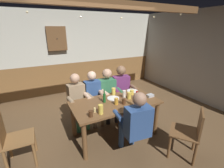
{
  "coord_description": "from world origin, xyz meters",
  "views": [
    {
      "loc": [
        -1.32,
        -2.49,
        2.07
      ],
      "look_at": [
        0.0,
        0.04,
        1.06
      ],
      "focal_mm": 25.25,
      "sensor_mm": 36.0,
      "label": 1
    }
  ],
  "objects_px": {
    "person_1": "(94,95)",
    "bottle_0": "(136,101)",
    "dining_table": "(115,107)",
    "plate_0": "(113,98)",
    "plate_1": "(132,91)",
    "condiment_caddy": "(150,96)",
    "bottle_1": "(104,97)",
    "pint_glass_6": "(124,101)",
    "pint_glass_3": "(116,101)",
    "pint_glass_8": "(101,109)",
    "person_3": "(122,88)",
    "chair_empty_near_right": "(190,132)",
    "chair_empty_near_left": "(12,139)",
    "pint_glass_2": "(138,97)",
    "person_4": "(136,122)",
    "pint_glass_7": "(132,92)",
    "pint_glass_5": "(124,94)",
    "wall_dart_cabinet": "(57,39)",
    "pint_glass_4": "(91,114)",
    "person_2": "(108,92)",
    "person_0": "(77,98)",
    "pint_glass_0": "(129,95)",
    "pint_glass_1": "(114,91)"
  },
  "relations": [
    {
      "from": "dining_table",
      "to": "plate_0",
      "type": "bearing_deg",
      "value": 77.26
    },
    {
      "from": "plate_1",
      "to": "pint_glass_2",
      "type": "xyz_separation_m",
      "value": [
        -0.17,
        -0.46,
        0.07
      ]
    },
    {
      "from": "plate_1",
      "to": "dining_table",
      "type": "bearing_deg",
      "value": -154.18
    },
    {
      "from": "pint_glass_4",
      "to": "pint_glass_8",
      "type": "relative_size",
      "value": 0.66
    },
    {
      "from": "person_4",
      "to": "bottle_1",
      "type": "bearing_deg",
      "value": 111.66
    },
    {
      "from": "chair_empty_near_right",
      "to": "pint_glass_3",
      "type": "relative_size",
      "value": 7.16
    },
    {
      "from": "condiment_caddy",
      "to": "person_4",
      "type": "bearing_deg",
      "value": -144.24
    },
    {
      "from": "pint_glass_1",
      "to": "person_3",
      "type": "bearing_deg",
      "value": 40.08
    },
    {
      "from": "pint_glass_7",
      "to": "pint_glass_5",
      "type": "bearing_deg",
      "value": -164.41
    },
    {
      "from": "plate_1",
      "to": "condiment_caddy",
      "type": "bearing_deg",
      "value": -69.94
    },
    {
      "from": "person_3",
      "to": "chair_empty_near_right",
      "type": "distance_m",
      "value": 1.78
    },
    {
      "from": "plate_0",
      "to": "pint_glass_8",
      "type": "relative_size",
      "value": 1.52
    },
    {
      "from": "pint_glass_7",
      "to": "wall_dart_cabinet",
      "type": "xyz_separation_m",
      "value": [
        -1.0,
        2.58,
        0.99
      ]
    },
    {
      "from": "bottle_1",
      "to": "pint_glass_2",
      "type": "bearing_deg",
      "value": -21.45
    },
    {
      "from": "person_2",
      "to": "person_0",
      "type": "bearing_deg",
      "value": 7.1
    },
    {
      "from": "pint_glass_3",
      "to": "pint_glass_8",
      "type": "xyz_separation_m",
      "value": [
        -0.39,
        -0.18,
        0.02
      ]
    },
    {
      "from": "person_4",
      "to": "pint_glass_3",
      "type": "xyz_separation_m",
      "value": [
        -0.05,
        0.55,
        0.14
      ]
    },
    {
      "from": "dining_table",
      "to": "pint_glass_6",
      "type": "distance_m",
      "value": 0.25
    },
    {
      "from": "chair_empty_near_right",
      "to": "bottle_1",
      "type": "distance_m",
      "value": 1.57
    },
    {
      "from": "person_1",
      "to": "pint_glass_8",
      "type": "relative_size",
      "value": 7.47
    },
    {
      "from": "dining_table",
      "to": "pint_glass_3",
      "type": "distance_m",
      "value": 0.21
    },
    {
      "from": "bottle_0",
      "to": "pint_glass_5",
      "type": "relative_size",
      "value": 1.96
    },
    {
      "from": "person_1",
      "to": "pint_glass_6",
      "type": "bearing_deg",
      "value": 108.68
    },
    {
      "from": "pint_glass_3",
      "to": "dining_table",
      "type": "bearing_deg",
      "value": 70.8
    },
    {
      "from": "dining_table",
      "to": "bottle_0",
      "type": "relative_size",
      "value": 5.45
    },
    {
      "from": "pint_glass_4",
      "to": "wall_dart_cabinet",
      "type": "xyz_separation_m",
      "value": [
        0.08,
        3.02,
        0.99
      ]
    },
    {
      "from": "pint_glass_0",
      "to": "pint_glass_4",
      "type": "distance_m",
      "value": 0.97
    },
    {
      "from": "person_3",
      "to": "plate_0",
      "type": "xyz_separation_m",
      "value": [
        -0.52,
        -0.53,
        0.06
      ]
    },
    {
      "from": "pint_glass_0",
      "to": "pint_glass_3",
      "type": "relative_size",
      "value": 1.11
    },
    {
      "from": "person_2",
      "to": "pint_glass_2",
      "type": "xyz_separation_m",
      "value": [
        0.24,
        -0.83,
        0.15
      ]
    },
    {
      "from": "bottle_1",
      "to": "pint_glass_8",
      "type": "bearing_deg",
      "value": -122.66
    },
    {
      "from": "person_3",
      "to": "pint_glass_3",
      "type": "bearing_deg",
      "value": 61.11
    },
    {
      "from": "person_1",
      "to": "pint_glass_2",
      "type": "xyz_separation_m",
      "value": [
        0.61,
        -0.83,
        0.17
      ]
    },
    {
      "from": "pint_glass_2",
      "to": "pint_glass_3",
      "type": "distance_m",
      "value": 0.46
    },
    {
      "from": "person_3",
      "to": "pint_glass_2",
      "type": "relative_size",
      "value": 8.09
    },
    {
      "from": "person_2",
      "to": "pint_glass_8",
      "type": "bearing_deg",
      "value": 64.71
    },
    {
      "from": "bottle_1",
      "to": "pint_glass_6",
      "type": "height_order",
      "value": "bottle_1"
    },
    {
      "from": "pint_glass_6",
      "to": "pint_glass_8",
      "type": "distance_m",
      "value": 0.53
    },
    {
      "from": "condiment_caddy",
      "to": "pint_glass_1",
      "type": "height_order",
      "value": "pint_glass_1"
    },
    {
      "from": "person_3",
      "to": "pint_glass_2",
      "type": "xyz_separation_m",
      "value": [
        -0.13,
        -0.84,
        0.13
      ]
    },
    {
      "from": "chair_empty_near_left",
      "to": "wall_dart_cabinet",
      "type": "bearing_deg",
      "value": 157.4
    },
    {
      "from": "person_0",
      "to": "pint_glass_2",
      "type": "distance_m",
      "value": 1.3
    },
    {
      "from": "plate_0",
      "to": "pint_glass_3",
      "type": "xyz_separation_m",
      "value": [
        -0.07,
        -0.25,
        0.05
      ]
    },
    {
      "from": "wall_dart_cabinet",
      "to": "pint_glass_1",
      "type": "bearing_deg",
      "value": -74.74
    },
    {
      "from": "bottle_1",
      "to": "pint_glass_7",
      "type": "xyz_separation_m",
      "value": [
        0.68,
        0.07,
        -0.05
      ]
    },
    {
      "from": "person_1",
      "to": "bottle_0",
      "type": "xyz_separation_m",
      "value": [
        0.41,
        -1.03,
        0.21
      ]
    },
    {
      "from": "dining_table",
      "to": "chair_empty_near_left",
      "type": "bearing_deg",
      "value": 177.74
    },
    {
      "from": "bottle_0",
      "to": "chair_empty_near_right",
      "type": "bearing_deg",
      "value": -50.67
    },
    {
      "from": "pint_glass_4",
      "to": "pint_glass_6",
      "type": "distance_m",
      "value": 0.71
    },
    {
      "from": "pint_glass_6",
      "to": "chair_empty_near_left",
      "type": "bearing_deg",
      "value": 172.62
    }
  ]
}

